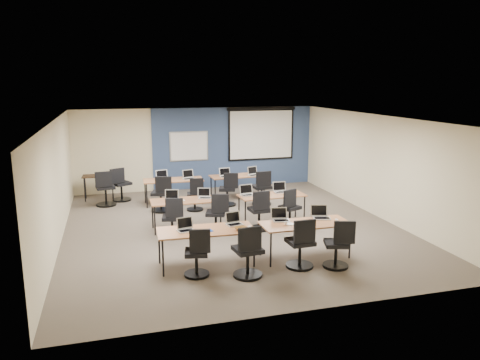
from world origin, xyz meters
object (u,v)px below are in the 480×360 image
object	(u,v)px
task_chair_7	(290,211)
task_chair_10	(228,192)
task_chair_2	(301,247)
utility_table	(98,178)
task_chair_0	(197,257)
training_table_mid_left	(186,202)
laptop_0	(186,227)
laptop_2	(280,217)
task_chair_9	(195,197)
laptop_5	(205,196)
task_chair_6	(260,214)
training_table_back_right	(237,177)
spare_chair_b	(105,191)
spare_chair_a	(121,187)
laptop_3	(321,215)
laptop_4	(172,198)
laptop_11	(253,173)
whiteboard	(189,146)
task_chair_3	(338,248)
training_table_front_left	(206,232)
task_chair_11	(262,191)
task_chair_1	(248,256)
laptop_1	(234,221)
task_chair_8	(162,197)
laptop_9	(189,177)
laptop_8	(162,177)
projector_screen	(261,131)
task_chair_5	(217,217)
training_table_back_left	(173,181)
training_table_front_right	(305,225)
task_chair_4	(173,221)
laptop_7	(280,190)
training_table_mid_right	(272,197)
laptop_10	(225,175)
laptop_6	(247,193)

from	to	relation	value
task_chair_7	task_chair_10	bearing A→B (deg)	90.20
task_chair_2	utility_table	bearing A→B (deg)	117.41
task_chair_0	training_table_mid_left	bearing A→B (deg)	96.10
laptop_0	task_chair_10	size ratio (longest dim) A/B	0.32
laptop_2	task_chair_9	xyz separation A→B (m)	(-1.10, 3.77, -0.40)
laptop_5	task_chair_6	world-z (taller)	task_chair_6
training_table_back_right	spare_chair_b	distance (m)	3.93
task_chair_0	spare_chair_a	world-z (taller)	spare_chair_a
laptop_3	laptop_4	bearing A→B (deg)	156.13
task_chair_7	laptop_11	size ratio (longest dim) A/B	2.82
whiteboard	task_chair_7	world-z (taller)	whiteboard
task_chair_3	laptop_5	distance (m)	3.86
training_table_front_left	laptop_0	bearing A→B (deg)	174.88
task_chair_10	task_chair_11	world-z (taller)	task_chair_11
task_chair_1	task_chair_3	distance (m)	1.81
laptop_1	task_chair_8	xyz separation A→B (m)	(-1.02, 3.93, -0.37)
laptop_9	task_chair_6	bearing A→B (deg)	-85.25
laptop_0	laptop_8	size ratio (longest dim) A/B	0.90
projector_screen	task_chair_6	xyz separation A→B (m)	(-1.61, -4.81, -1.47)
laptop_5	training_table_back_right	bearing A→B (deg)	75.26
training_table_front_left	task_chair_8	size ratio (longest dim) A/B	1.84
task_chair_0	task_chair_5	xyz separation A→B (m)	(0.91, 2.37, 0.01)
laptop_0	laptop_2	bearing A→B (deg)	-8.51
laptop_11	spare_chair_b	xyz separation A→B (m)	(-4.38, 0.30, -0.36)
laptop_2	laptop_9	bearing A→B (deg)	115.08
laptop_1	utility_table	bearing A→B (deg)	102.33
task_chair_0	training_table_back_left	bearing A→B (deg)	98.22
training_table_front_right	task_chair_8	size ratio (longest dim) A/B	1.79
task_chair_4	task_chair_5	size ratio (longest dim) A/B	0.99
task_chair_11	utility_table	size ratio (longest dim) A/B	1.12
laptop_7	task_chair_10	size ratio (longest dim) A/B	0.35
task_chair_0	training_table_mid_right	bearing A→B (deg)	60.64
task_chair_1	laptop_7	size ratio (longest dim) A/B	2.95
projector_screen	task_chair_2	world-z (taller)	projector_screen
task_chair_2	laptop_4	world-z (taller)	task_chair_2
projector_screen	training_table_mid_left	size ratio (longest dim) A/B	1.41
laptop_3	laptop_10	size ratio (longest dim) A/B	1.06
spare_chair_b	task_chair_0	bearing A→B (deg)	-81.83
task_chair_0	spare_chair_b	size ratio (longest dim) A/B	0.91
laptop_3	task_chair_6	bearing A→B (deg)	130.95
laptop_9	utility_table	distance (m)	2.83
task_chair_1	task_chair_2	bearing A→B (deg)	0.61
task_chair_11	laptop_4	bearing A→B (deg)	-155.54
laptop_5	task_chair_11	xyz separation A→B (m)	(2.02, 1.55, -0.36)
task_chair_5	laptop_8	world-z (taller)	laptop_8
training_table_front_right	training_table_mid_left	xyz separation A→B (m)	(-2.04, 2.52, -0.00)
laptop_6	laptop_10	size ratio (longest dim) A/B	1.01
laptop_6	task_chair_9	size ratio (longest dim) A/B	0.36
training_table_mid_right	task_chair_7	bearing A→B (deg)	-54.43
laptop_2	training_table_mid_left	bearing A→B (deg)	137.40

